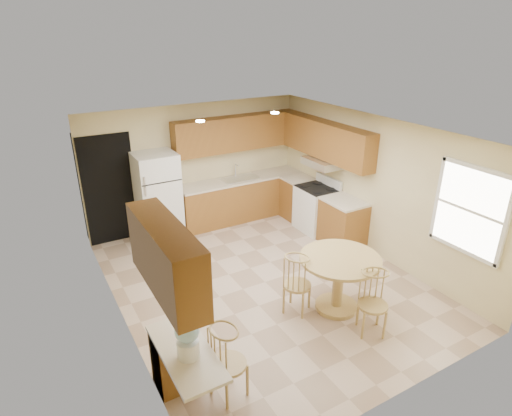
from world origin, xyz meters
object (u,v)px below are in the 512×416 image
refrigerator (158,197)px  chair_desk (232,360)px  dining_table (339,276)px  chair_table_a (301,281)px  water_crock (187,338)px  stove (316,208)px  chair_table_b (378,301)px

refrigerator → chair_desk: refrigerator is taller
refrigerator → dining_table: (1.51, -3.52, -0.30)m
chair_table_a → water_crock: size_ratio=1.77×
dining_table → chair_desk: (-2.11, -0.74, 0.00)m
chair_desk → water_crock: size_ratio=1.79×
stove → dining_table: (-1.37, -2.30, 0.09)m
stove → chair_desk: size_ratio=1.17×
stove → chair_table_a: stove is taller
chair_table_b → chair_desk: (-2.16, -0.01, 0.01)m
stove → chair_desk: 4.62m
water_crock → stove: bearing=37.1°
stove → water_crock: bearing=-142.9°
refrigerator → chair_desk: bearing=-98.0°
water_crock → chair_table_a: bearing=22.4°
stove → chair_desk: stove is taller
chair_desk → water_crock: 0.63m
dining_table → chair_desk: chair_desk is taller
chair_table_a → chair_table_b: bearing=-1.0°
stove → chair_table_a: bearing=-131.8°
chair_desk → dining_table: bearing=97.4°
dining_table → chair_table_a: size_ratio=1.26×
chair_desk → chair_table_b: bearing=78.1°
stove → refrigerator: bearing=157.0°
dining_table → chair_table_b: 0.74m
stove → chair_desk: bearing=-138.8°
chair_desk → water_crock: (-0.45, 0.08, 0.44)m
chair_table_b → water_crock: (-2.61, 0.07, 0.45)m
dining_table → chair_table_b: chair_table_b is taller
refrigerator → chair_table_b: refrigerator is taller
dining_table → chair_desk: 2.24m
chair_table_b → water_crock: size_ratio=1.77×
stove → water_crock: water_crock is taller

